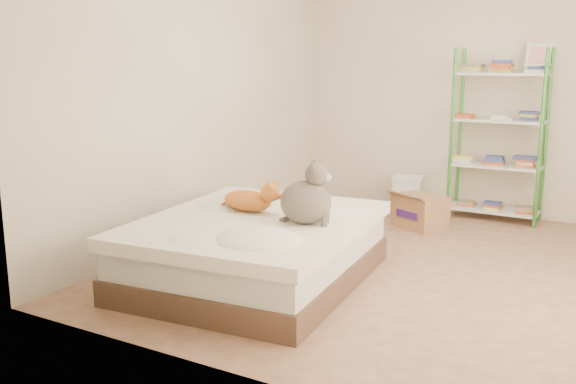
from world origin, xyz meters
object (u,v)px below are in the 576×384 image
Objects in this scene: bed at (256,249)px; orange_cat at (248,198)px; shelf_unit at (499,138)px; cardboard_box at (420,211)px; white_bin at (407,193)px; grey_cat at (306,193)px.

orange_cat reaches higher than bed.
shelf_unit reaches higher than bed.
shelf_unit is 1.09m from cardboard_box.
bed is at bearing -39.10° from orange_cat.
shelf_unit is at bearing 67.14° from orange_cat.
bed is 3.00m from shelf_unit.
white_bin is at bearing 85.33° from orange_cat.
cardboard_box is (-0.55, -0.67, -0.67)m from shelf_unit.
orange_cat is 1.12× the size of grey_cat.
orange_cat is at bearing -86.22° from cardboard_box.
orange_cat reaches higher than cardboard_box.
orange_cat is 0.85× the size of cardboard_box.
grey_cat reaches higher than orange_cat.
bed reaches higher than cardboard_box.
bed is at bearing -80.42° from cardboard_box.
white_bin is (-0.91, -0.03, -0.64)m from shelf_unit.
cardboard_box is at bearing -60.61° from white_bin.
cardboard_box reaches higher than white_bin.
white_bin is at bearing -14.79° from grey_cat.
grey_cat is (0.56, -0.12, 0.12)m from orange_cat.
bed is at bearing -94.29° from white_bin.
shelf_unit reaches higher than cardboard_box.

